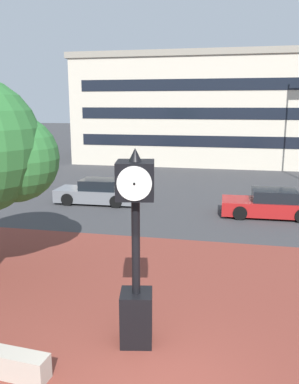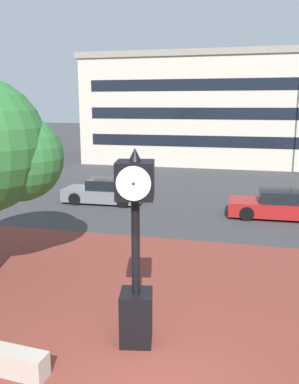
{
  "view_description": "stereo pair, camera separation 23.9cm",
  "coord_description": "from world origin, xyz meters",
  "views": [
    {
      "loc": [
        1.32,
        -6.25,
        5.1
      ],
      "look_at": [
        -0.35,
        1.67,
        3.34
      ],
      "focal_mm": 37.66,
      "sensor_mm": 36.0,
      "label": 1
    },
    {
      "loc": [
        1.55,
        -6.2,
        5.1
      ],
      "look_at": [
        -0.35,
        1.67,
        3.34
      ],
      "focal_mm": 37.66,
      "sensor_mm": 36.0,
      "label": 2
    }
  ],
  "objects": [
    {
      "name": "plaza_brick_paving",
      "position": [
        0.0,
        2.22,
        0.0
      ],
      "size": [
        44.0,
        12.45,
        0.01
      ],
      "primitive_type": "cube",
      "color": "brown",
      "rests_on": "ground"
    },
    {
      "name": "civic_building",
      "position": [
        -0.9,
        33.11,
        4.67
      ],
      "size": [
        23.56,
        13.82,
        9.32
      ],
      "color": "beige",
      "rests_on": "ground"
    },
    {
      "name": "car_street_far",
      "position": [
        -5.64,
        13.42,
        0.57
      ],
      "size": [
        4.21,
        1.88,
        1.28
      ],
      "rotation": [
        0.0,
        0.0,
        1.59
      ],
      "color": "slate",
      "rests_on": "ground"
    },
    {
      "name": "car_street_near",
      "position": [
        -12.83,
        14.91,
        0.57
      ],
      "size": [
        4.38,
        1.86,
        1.28
      ],
      "rotation": [
        0.0,
        0.0,
        1.57
      ],
      "color": "#B7BABF",
      "rests_on": "ground"
    },
    {
      "name": "street_clock",
      "position": [
        -0.59,
        1.45,
        2.02
      ],
      "size": [
        0.88,
        0.93,
        4.26
      ],
      "rotation": [
        0.0,
        0.0,
        0.19
      ],
      "color": "black",
      "rests_on": "ground"
    },
    {
      "name": "car_street_mid",
      "position": [
        3.07,
        12.59,
        0.57
      ],
      "size": [
        4.34,
        1.97,
        1.28
      ],
      "rotation": [
        0.0,
        0.0,
        1.6
      ],
      "color": "maroon",
      "rests_on": "ground"
    }
  ]
}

